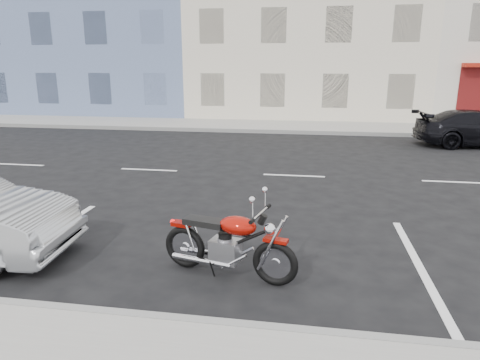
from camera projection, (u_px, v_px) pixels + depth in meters
The scene contains 8 objects.
ground at pixel (373, 179), 10.92m from camera, with size 120.00×120.00×0.00m, color black.
sidewalk_far at pixel (237, 125), 19.96m from camera, with size 80.00×3.40×0.15m, color gray.
curb_near at pixel (13, 307), 5.00m from camera, with size 80.00×0.12×0.16m, color gray.
curb_far at pixel (230, 131), 18.34m from camera, with size 80.00×0.12×0.16m, color gray.
bldg_blue at pixel (116, 4), 26.91m from camera, with size 12.00×12.00×13.00m, color slate.
bldg_cream at pixel (308, 13), 25.26m from camera, with size 12.00×12.00×11.50m, color beige.
motorcycle at pixel (277, 254), 5.54m from camera, with size 1.95×0.78×0.99m.
car_far at pixel (480, 128), 15.13m from camera, with size 1.78×4.38×1.27m, color black.
Camera 1 is at (-1.66, -10.96, 2.83)m, focal length 32.00 mm.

